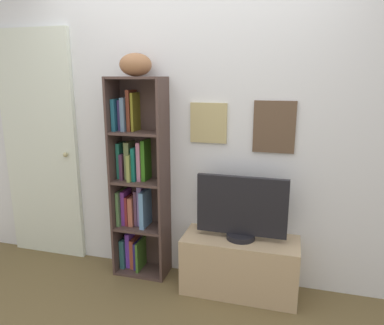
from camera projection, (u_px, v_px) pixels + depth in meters
The scene contains 6 objects.
back_wall at pixel (191, 132), 2.90m from camera, with size 4.80×0.08×2.45m.
bookshelf at pixel (137, 183), 3.00m from camera, with size 0.45×0.26×1.67m.
football at pixel (136, 65), 2.73m from camera, with size 0.25×0.17×0.17m, color #92623F.
tv_stand at pixel (240, 265), 2.81m from camera, with size 0.89×0.37×0.45m.
television at pixel (242, 209), 2.70m from camera, with size 0.68×0.22×0.49m.
door at pixel (41, 148), 3.27m from camera, with size 0.75×0.09×2.07m.
Camera 1 is at (0.79, -1.64, 1.66)m, focal length 33.47 mm.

